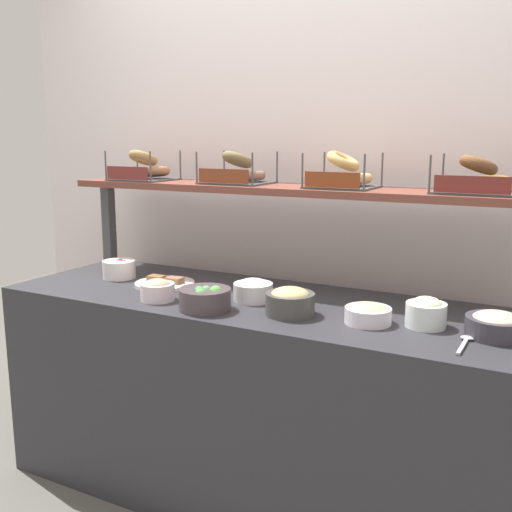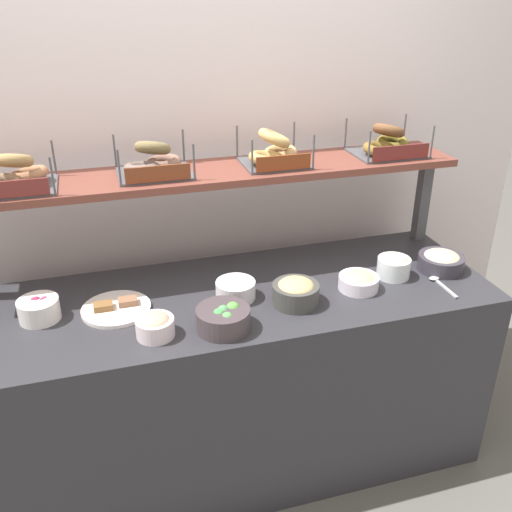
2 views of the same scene
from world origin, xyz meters
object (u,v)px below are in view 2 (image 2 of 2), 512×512
object	(u,v)px
bowl_egg_salad	(359,281)
bowl_beet_salad	(39,309)
bowl_cream_cheese	(236,288)
bagel_basket_sesame	(274,152)
bowl_tuna_salad	(441,261)
bowl_veggie_mix	(223,318)
bagel_basket_poppy	(153,163)
bowl_hummus	(296,292)
bowl_lox_spread	(155,325)
bagel_basket_everything	(16,176)
serving_plate_white	(116,308)
bowl_scallion_spread	(394,265)
bagel_basket_cinnamon_raisin	(387,143)

from	to	relation	value
bowl_egg_salad	bowl_beet_salad	xyz separation A→B (m)	(-1.21, 0.13, 0.01)
bowl_cream_cheese	bagel_basket_sesame	distance (m)	0.58
bowl_cream_cheese	bagel_basket_sesame	bearing A→B (deg)	50.25
bowl_tuna_salad	bagel_basket_sesame	size ratio (longest dim) A/B	0.72
bowl_tuna_salad	bowl_veggie_mix	bearing A→B (deg)	-169.86
bowl_beet_salad	bagel_basket_poppy	world-z (taller)	bagel_basket_poppy
bowl_hummus	bowl_cream_cheese	distance (m)	0.23
bowl_hummus	bowl_egg_salad	xyz separation A→B (m)	(0.28, 0.03, -0.02)
bowl_lox_spread	bagel_basket_poppy	distance (m)	0.65
bowl_veggie_mix	bagel_basket_everything	distance (m)	0.91
bowl_veggie_mix	bowl_beet_salad	bearing A→B (deg)	158.18
bowl_cream_cheese	bagel_basket_sesame	world-z (taller)	bagel_basket_sesame
bowl_tuna_salad	bowl_egg_salad	bearing A→B (deg)	-172.88
bowl_veggie_mix	bagel_basket_poppy	bearing A→B (deg)	106.68
bowl_cream_cheese	bagel_basket_everything	world-z (taller)	bagel_basket_everything
bagel_basket_poppy	bagel_basket_sesame	bearing A→B (deg)	-0.36
serving_plate_white	bagel_basket_poppy	xyz separation A→B (m)	(0.21, 0.26, 0.47)
bowl_hummus	bowl_lox_spread	world-z (taller)	bowl_hummus
bowl_tuna_salad	bowl_scallion_spread	xyz separation A→B (m)	(-0.22, 0.00, 0.01)
bowl_scallion_spread	bagel_basket_poppy	bearing A→B (deg)	161.00
bagel_basket_poppy	bagel_basket_cinnamon_raisin	size ratio (longest dim) A/B	0.95
bagel_basket_sesame	bagel_basket_cinnamon_raisin	size ratio (longest dim) A/B	0.89
bowl_egg_salad	bowl_scallion_spread	bearing A→B (deg)	16.41
bowl_tuna_salad	bagel_basket_cinnamon_raisin	bearing A→B (deg)	113.28
bowl_cream_cheese	bagel_basket_cinnamon_raisin	world-z (taller)	bagel_basket_cinnamon_raisin
bowl_hummus	bagel_basket_everything	size ratio (longest dim) A/B	0.64
serving_plate_white	bowl_hummus	bearing A→B (deg)	-11.95
bagel_basket_cinnamon_raisin	bowl_egg_salad	bearing A→B (deg)	-126.64
bowl_hummus	bowl_scallion_spread	distance (m)	0.47
bowl_hummus	bagel_basket_cinnamon_raisin	distance (m)	0.81
bowl_beet_salad	serving_plate_white	bearing A→B (deg)	-4.20
bowl_scallion_spread	bowl_hummus	bearing A→B (deg)	-169.15
bowl_tuna_salad	bagel_basket_cinnamon_raisin	size ratio (longest dim) A/B	0.64
bowl_egg_salad	bagel_basket_sesame	xyz separation A→B (m)	(-0.24, 0.37, 0.45)
bowl_hummus	bowl_cream_cheese	bearing A→B (deg)	153.21
bowl_egg_salad	bowl_cream_cheese	xyz separation A→B (m)	(-0.49, 0.07, 0.01)
bowl_cream_cheese	bagel_basket_poppy	bearing A→B (deg)	129.22
bowl_lox_spread	bagel_basket_poppy	size ratio (longest dim) A/B	0.47
bagel_basket_poppy	bagel_basket_sesame	distance (m)	0.49
bowl_hummus	bagel_basket_poppy	distance (m)	0.74
bowl_cream_cheese	bowl_hummus	bearing A→B (deg)	-26.79
bowl_egg_salad	bowl_lox_spread	world-z (taller)	bowl_lox_spread
bagel_basket_poppy	bagel_basket_cinnamon_raisin	bearing A→B (deg)	-0.25
bowl_scallion_spread	bagel_basket_cinnamon_raisin	bearing A→B (deg)	74.27
bowl_tuna_salad	bowl_scallion_spread	distance (m)	0.22
bowl_tuna_salad	bagel_basket_cinnamon_raisin	world-z (taller)	bagel_basket_cinnamon_raisin
bowl_tuna_salad	bowl_beet_salad	world-z (taller)	bowl_beet_salad
bowl_lox_spread	bagel_basket_everything	bearing A→B (deg)	132.56
bowl_hummus	bowl_egg_salad	bearing A→B (deg)	7.07
bowl_lox_spread	bowl_cream_cheese	bearing A→B (deg)	27.44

